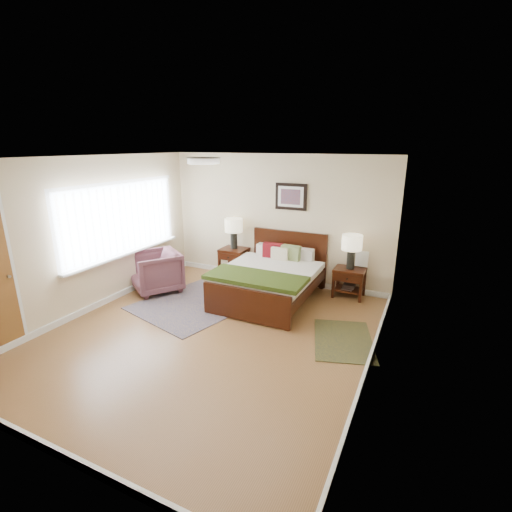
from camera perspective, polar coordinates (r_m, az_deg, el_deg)
name	(u,v)px	position (r m, az deg, el deg)	size (l,w,h in m)	color
floor	(210,334)	(5.58, -7.04, -11.81)	(5.00, 5.00, 0.00)	brown
back_wall	(277,220)	(7.27, 3.22, 5.58)	(4.50, 0.04, 2.50)	beige
front_wall	(34,332)	(3.44, -31.03, -10.03)	(4.50, 0.04, 2.50)	beige
left_wall	(89,235)	(6.58, -24.28, 2.91)	(0.04, 5.00, 2.50)	beige
right_wall	(378,276)	(4.36, 18.22, -2.97)	(0.04, 5.00, 2.50)	beige
ceiling	(203,158)	(4.91, -8.11, 14.76)	(4.50, 5.00, 0.02)	white
window	(123,220)	(6.97, -19.79, 5.20)	(0.11, 2.72, 1.32)	silver
ceil_fixture	(203,160)	(4.91, -8.09, 14.35)	(0.44, 0.44, 0.08)	white
bed	(271,274)	(6.51, 2.25, -2.74)	(1.62, 1.94, 1.05)	#321507
wall_art	(291,197)	(7.06, 5.39, 9.07)	(0.62, 0.05, 0.50)	black
nightstand_left	(234,255)	(7.58, -3.46, 0.22)	(0.53, 0.47, 0.63)	#321507
nightstand_right	(349,279)	(6.87, 14.13, -3.50)	(0.54, 0.41, 0.54)	#321507
lamp_left	(234,228)	(7.46, -3.45, 4.37)	(0.35, 0.35, 0.61)	black
lamp_right	(352,245)	(6.69, 14.54, 1.62)	(0.35, 0.35, 0.61)	black
armchair	(156,272)	(7.17, -15.11, -2.34)	(0.82, 0.84, 0.76)	brown
rug_persian	(204,300)	(6.71, -7.95, -6.69)	(1.63, 2.30, 0.01)	#0E1647
rug_navy	(343,340)	(5.52, 13.26, -12.46)	(0.79, 1.19, 0.01)	black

